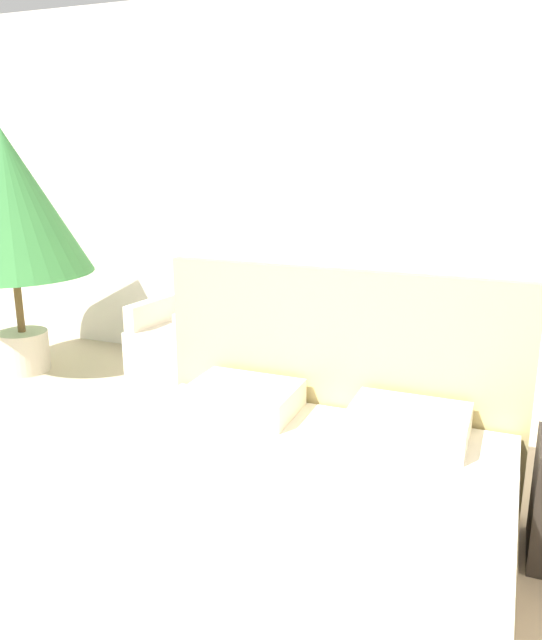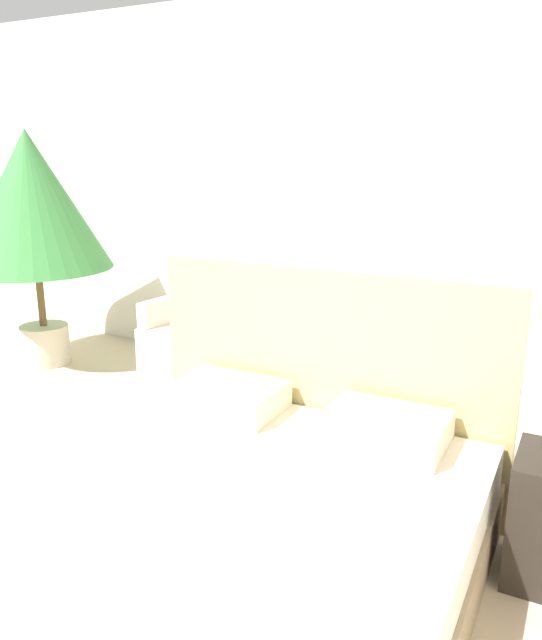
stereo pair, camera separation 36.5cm
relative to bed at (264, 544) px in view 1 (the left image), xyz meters
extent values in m
cube|color=silver|center=(-0.99, 2.71, 1.19)|extent=(10.00, 0.06, 2.90)
cube|color=#8C7A5B|center=(0.00, -0.10, -0.13)|extent=(1.85, 2.14, 0.27)
cube|color=silver|center=(0.00, -0.10, 0.10)|extent=(1.81, 2.09, 0.20)
cube|color=tan|center=(0.00, 1.00, 0.33)|extent=(1.88, 0.06, 1.18)
cube|color=beige|center=(-0.42, 0.73, 0.27)|extent=(0.54, 0.40, 0.14)
cube|color=beige|center=(0.42, 0.73, 0.27)|extent=(0.54, 0.40, 0.14)
cube|color=beige|center=(-1.63, 2.12, -0.06)|extent=(0.64, 0.69, 0.40)
cube|color=beige|center=(-1.59, 2.40, 0.38)|extent=(0.57, 0.13, 0.48)
cube|color=beige|center=(-1.86, 2.15, 0.24)|extent=(0.17, 0.57, 0.20)
cube|color=beige|center=(-1.39, 2.09, 0.24)|extent=(0.17, 0.57, 0.20)
cube|color=beige|center=(-0.80, 2.12, -0.06)|extent=(0.58, 0.64, 0.40)
cube|color=beige|center=(-0.79, 2.40, 0.38)|extent=(0.57, 0.07, 0.48)
cube|color=beige|center=(-1.03, 2.12, 0.24)|extent=(0.11, 0.56, 0.20)
cube|color=beige|center=(-0.56, 2.11, 0.24)|extent=(0.11, 0.56, 0.20)
cylinder|color=beige|center=(-2.87, 1.78, -0.10)|extent=(0.40, 0.40, 0.33)
cylinder|color=brown|center=(-2.87, 1.78, 0.31)|extent=(0.06, 0.06, 0.48)
cone|color=#387F3D|center=(-2.87, 1.78, 1.10)|extent=(1.21, 1.21, 1.10)
camera|label=1|loc=(0.82, -1.95, 1.48)|focal=35.00mm
camera|label=2|loc=(1.15, -1.80, 1.48)|focal=35.00mm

